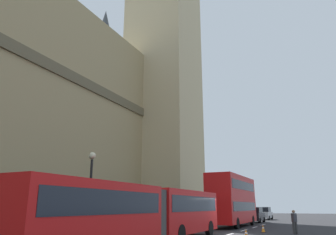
# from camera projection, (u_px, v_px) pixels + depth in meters

# --- Properties ---
(ground_plane) EXTENTS (160.00, 160.00, 0.00)m
(ground_plane) POSITION_uv_depth(u_px,v_px,m) (228.00, 235.00, 22.56)
(ground_plane) COLOR #262628
(clock_tower) EXTENTS (11.73, 11.73, 69.59)m
(clock_tower) POSITION_uv_depth(u_px,v_px,m) (164.00, 8.00, 58.00)
(clock_tower) COLOR #C6B284
(clock_tower) RESTS_ON ground_plane
(articulated_bus) EXTENTS (17.03, 2.54, 2.90)m
(articulated_bus) POSITION_uv_depth(u_px,v_px,m) (144.00, 210.00, 16.55)
(articulated_bus) COLOR red
(articulated_bus) RESTS_ON ground_plane
(double_decker_bus) EXTENTS (10.49, 2.54, 4.90)m
(double_decker_bus) POSITION_uv_depth(u_px,v_px,m) (233.00, 199.00, 32.42)
(double_decker_bus) COLOR red
(double_decker_bus) RESTS_ON ground_plane
(sedan_lead) EXTENTS (4.40, 1.86, 1.85)m
(sedan_lead) POSITION_uv_depth(u_px,v_px,m) (255.00, 215.00, 40.33)
(sedan_lead) COLOR black
(sedan_lead) RESTS_ON ground_plane
(sedan_trailing) EXTENTS (4.40, 1.86, 1.85)m
(sedan_trailing) POSITION_uv_depth(u_px,v_px,m) (265.00, 213.00, 49.04)
(sedan_trailing) COLOR #B7B7BC
(sedan_trailing) RESTS_ON ground_plane
(traffic_cone_west) EXTENTS (0.36, 0.36, 0.58)m
(traffic_cone_west) POSITION_uv_depth(u_px,v_px,m) (246.00, 234.00, 20.04)
(traffic_cone_west) COLOR black
(traffic_cone_west) RESTS_ON ground_plane
(traffic_cone_middle) EXTENTS (0.36, 0.36, 0.58)m
(traffic_cone_middle) POSITION_uv_depth(u_px,v_px,m) (263.00, 228.00, 24.98)
(traffic_cone_middle) COLOR black
(traffic_cone_middle) RESTS_ON ground_plane
(street_lamp) EXTENTS (0.44, 0.44, 5.27)m
(street_lamp) POSITION_uv_depth(u_px,v_px,m) (90.00, 188.00, 19.79)
(street_lamp) COLOR black
(street_lamp) RESTS_ON ground_plane
(pedestrian_near_cones) EXTENTS (0.47, 0.42, 1.69)m
(pedestrian_near_cones) POSITION_uv_depth(u_px,v_px,m) (294.00, 221.00, 23.47)
(pedestrian_near_cones) COLOR #333333
(pedestrian_near_cones) RESTS_ON ground_plane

